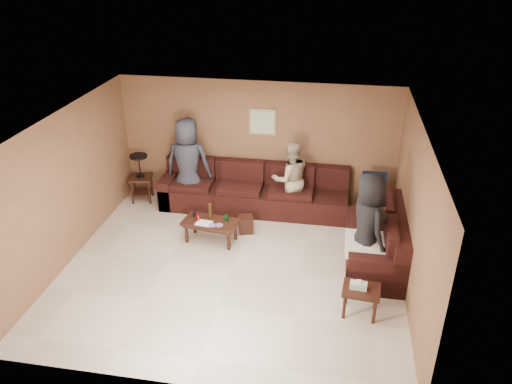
% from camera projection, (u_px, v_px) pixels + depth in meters
% --- Properties ---
extents(room, '(5.60, 5.50, 2.50)m').
position_uv_depth(room, '(230.00, 177.00, 7.53)').
color(room, beige).
rests_on(room, ground).
extents(sectional_sofa, '(4.65, 2.90, 0.97)m').
position_uv_depth(sectional_sofa, '(292.00, 210.00, 9.35)').
color(sectional_sofa, black).
rests_on(sectional_sofa, ground).
extents(coffee_table, '(1.03, 0.62, 0.69)m').
position_uv_depth(coffee_table, '(211.00, 224.00, 8.86)').
color(coffee_table, '#331711').
rests_on(coffee_table, ground).
extents(end_table_left, '(0.52, 0.52, 1.01)m').
position_uv_depth(end_table_left, '(141.00, 177.00, 10.19)').
color(end_table_left, '#331711').
rests_on(end_table_left, ground).
extents(side_table_right, '(0.56, 0.48, 0.58)m').
position_uv_depth(side_table_right, '(361.00, 292.00, 7.11)').
color(side_table_right, '#331711').
rests_on(side_table_right, ground).
extents(waste_bin, '(0.33, 0.33, 0.32)m').
position_uv_depth(waste_bin, '(246.00, 224.00, 9.23)').
color(waste_bin, '#331711').
rests_on(waste_bin, ground).
extents(wall_art, '(0.52, 0.04, 0.52)m').
position_uv_depth(wall_art, '(262.00, 122.00, 9.67)').
color(wall_art, tan).
rests_on(wall_art, ground).
extents(person_left, '(0.91, 0.60, 1.85)m').
position_uv_depth(person_left, '(188.00, 164.00, 9.81)').
color(person_left, '#2D313F').
rests_on(person_left, ground).
extents(person_middle, '(0.90, 0.81, 1.52)m').
position_uv_depth(person_middle, '(290.00, 179.00, 9.56)').
color(person_middle, tan).
rests_on(person_middle, ground).
extents(person_right, '(0.85, 1.00, 1.74)m').
position_uv_depth(person_right, '(368.00, 225.00, 7.82)').
color(person_right, black).
rests_on(person_right, ground).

